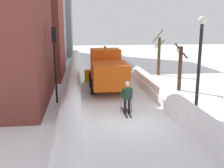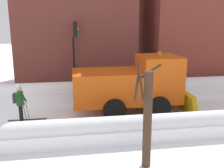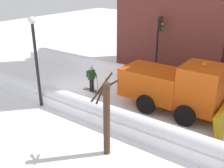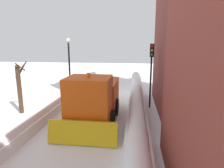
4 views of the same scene
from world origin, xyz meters
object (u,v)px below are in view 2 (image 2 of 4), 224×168
Objects in this scene: plow_truck at (132,84)px; skier at (20,101)px; traffic_light_pole at (75,45)px; bare_tree_near at (147,117)px.

plow_truck is 5.53m from skier.
plow_truck is 1.31× the size of traffic_light_pole.
traffic_light_pole reaches higher than skier.
bare_tree_near reaches higher than skier.
skier is 0.40× the size of traffic_light_pole.
skier is at bearing -134.94° from bare_tree_near.
bare_tree_near is (8.63, 2.02, -1.49)m from traffic_light_pole.
plow_truck is at bearing 39.06° from traffic_light_pole.
traffic_light_pole is (-3.90, 2.71, 2.20)m from skier.
traffic_light_pole is at bearing -140.94° from plow_truck.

